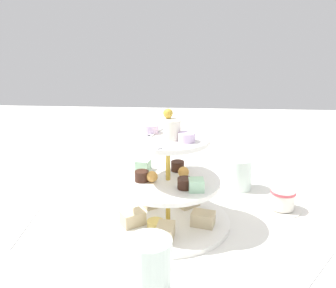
% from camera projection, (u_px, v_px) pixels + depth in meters
% --- Properties ---
extents(ground_plane, '(2.40, 2.40, 0.00)m').
position_uv_depth(ground_plane, '(168.00, 223.00, 0.83)').
color(ground_plane, silver).
extents(tiered_serving_stand, '(0.27, 0.27, 0.26)m').
position_uv_depth(tiered_serving_stand, '(168.00, 191.00, 0.80)').
color(tiered_serving_stand, white).
rests_on(tiered_serving_stand, ground_plane).
extents(water_glass_tall_right, '(0.07, 0.07, 0.12)m').
position_uv_depth(water_glass_tall_right, '(150.00, 276.00, 0.56)').
color(water_glass_tall_right, silver).
rests_on(water_glass_tall_right, ground_plane).
extents(water_glass_short_left, '(0.06, 0.06, 0.08)m').
position_uv_depth(water_glass_short_left, '(240.00, 174.00, 0.99)').
color(water_glass_short_left, silver).
rests_on(water_glass_short_left, ground_plane).
extents(teacup_with_saucer, '(0.09, 0.09, 0.05)m').
position_uv_depth(teacup_with_saucer, '(283.00, 200.00, 0.88)').
color(teacup_with_saucer, white).
rests_on(teacup_with_saucer, ground_plane).
extents(butter_knife_left, '(0.17, 0.02, 0.00)m').
position_uv_depth(butter_knife_left, '(23.00, 227.00, 0.81)').
color(butter_knife_left, silver).
rests_on(butter_knife_left, ground_plane).
extents(butter_knife_right, '(0.14, 0.11, 0.00)m').
position_uv_depth(butter_knife_right, '(316.00, 271.00, 0.66)').
color(butter_knife_right, silver).
rests_on(butter_knife_right, ground_plane).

